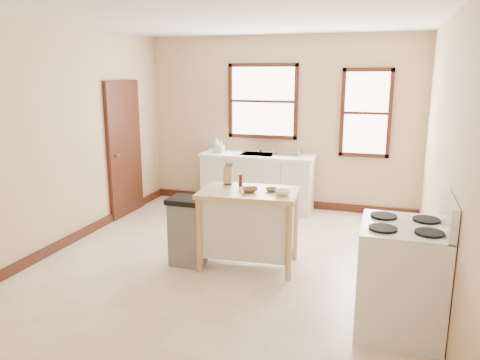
# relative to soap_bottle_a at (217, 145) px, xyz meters

# --- Properties ---
(floor) EXTENTS (5.00, 5.00, 0.00)m
(floor) POSITION_rel_soap_bottle_a_xyz_m (0.99, -2.13, -1.05)
(floor) COLOR beige
(floor) RESTS_ON ground
(ceiling) EXTENTS (5.00, 5.00, 0.00)m
(ceiling) POSITION_rel_soap_bottle_a_xyz_m (0.99, -2.13, 1.75)
(ceiling) COLOR white
(ceiling) RESTS_ON ground
(wall_back) EXTENTS (4.50, 0.04, 2.80)m
(wall_back) POSITION_rel_soap_bottle_a_xyz_m (0.99, 0.37, 0.35)
(wall_back) COLOR #D1B489
(wall_back) RESTS_ON ground
(wall_left) EXTENTS (0.04, 5.00, 2.80)m
(wall_left) POSITION_rel_soap_bottle_a_xyz_m (-1.26, -2.13, 0.35)
(wall_left) COLOR #D1B489
(wall_left) RESTS_ON ground
(wall_right) EXTENTS (0.04, 5.00, 2.80)m
(wall_right) POSITION_rel_soap_bottle_a_xyz_m (3.24, -2.13, 0.35)
(wall_right) COLOR #D1B489
(wall_right) RESTS_ON ground
(window_main) EXTENTS (1.17, 0.06, 1.22)m
(window_main) POSITION_rel_soap_bottle_a_xyz_m (0.69, 0.35, 0.70)
(window_main) COLOR black
(window_main) RESTS_ON wall_back
(window_side) EXTENTS (0.77, 0.06, 1.37)m
(window_side) POSITION_rel_soap_bottle_a_xyz_m (2.34, 0.35, 0.55)
(window_side) COLOR black
(window_side) RESTS_ON wall_back
(door_left) EXTENTS (0.06, 0.90, 2.10)m
(door_left) POSITION_rel_soap_bottle_a_xyz_m (-1.22, -0.83, 0.00)
(door_left) COLOR black
(door_left) RESTS_ON ground
(baseboard_back) EXTENTS (4.50, 0.04, 0.12)m
(baseboard_back) POSITION_rel_soap_bottle_a_xyz_m (0.99, 0.34, -0.99)
(baseboard_back) COLOR black
(baseboard_back) RESTS_ON ground
(baseboard_left) EXTENTS (0.04, 5.00, 0.12)m
(baseboard_left) POSITION_rel_soap_bottle_a_xyz_m (-1.23, -2.13, -0.99)
(baseboard_left) COLOR black
(baseboard_left) RESTS_ON ground
(sink_counter) EXTENTS (1.86, 0.62, 0.92)m
(sink_counter) POSITION_rel_soap_bottle_a_xyz_m (0.69, 0.07, -0.59)
(sink_counter) COLOR silver
(sink_counter) RESTS_ON ground
(faucet) EXTENTS (0.03, 0.03, 0.22)m
(faucet) POSITION_rel_soap_bottle_a_xyz_m (0.69, 0.25, -0.02)
(faucet) COLOR silver
(faucet) RESTS_ON sink_counter
(soap_bottle_a) EXTENTS (0.11, 0.12, 0.25)m
(soap_bottle_a) POSITION_rel_soap_bottle_a_xyz_m (0.00, 0.00, 0.00)
(soap_bottle_a) COLOR #B2B2B2
(soap_bottle_a) RESTS_ON sink_counter
(soap_bottle_b) EXTENTS (0.11, 0.11, 0.19)m
(soap_bottle_b) POSITION_rel_soap_bottle_a_xyz_m (0.08, -0.01, -0.03)
(soap_bottle_b) COLOR #B2B2B2
(soap_bottle_b) RESTS_ON sink_counter
(dish_rack) EXTENTS (0.47, 0.38, 0.11)m
(dish_rack) POSITION_rel_soap_bottle_a_xyz_m (1.17, 0.09, -0.07)
(dish_rack) COLOR silver
(dish_rack) RESTS_ON sink_counter
(kitchen_island) EXTENTS (1.16, 0.80, 0.91)m
(kitchen_island) POSITION_rel_soap_bottle_a_xyz_m (1.22, -2.23, -0.59)
(kitchen_island) COLOR tan
(kitchen_island) RESTS_ON ground
(knife_block) EXTENTS (0.12, 0.12, 0.20)m
(knife_block) POSITION_rel_soap_bottle_a_xyz_m (0.89, -2.01, -0.04)
(knife_block) COLOR tan
(knife_block) RESTS_ON kitchen_island
(pepper_grinder) EXTENTS (0.05, 0.05, 0.15)m
(pepper_grinder) POSITION_rel_soap_bottle_a_xyz_m (1.07, -2.08, -0.06)
(pepper_grinder) COLOR #431E12
(pepper_grinder) RESTS_ON kitchen_island
(bowl_a) EXTENTS (0.26, 0.26, 0.05)m
(bowl_a) POSITION_rel_soap_bottle_a_xyz_m (1.24, -2.28, -0.12)
(bowl_a) COLOR brown
(bowl_a) RESTS_ON kitchen_island
(bowl_b) EXTENTS (0.21, 0.21, 0.04)m
(bowl_b) POSITION_rel_soap_bottle_a_xyz_m (1.47, -2.18, -0.12)
(bowl_b) COLOR brown
(bowl_b) RESTS_ON kitchen_island
(bowl_c) EXTENTS (0.23, 0.23, 0.05)m
(bowl_c) POSITION_rel_soap_bottle_a_xyz_m (1.63, -2.29, -0.11)
(bowl_c) COLOR white
(bowl_c) RESTS_ON kitchen_island
(trash_bin) EXTENTS (0.42, 0.35, 0.81)m
(trash_bin) POSITION_rel_soap_bottle_a_xyz_m (0.52, -2.40, -0.64)
(trash_bin) COLOR #61615F
(trash_bin) RESTS_ON ground
(gas_stove) EXTENTS (0.77, 0.78, 1.23)m
(gas_stove) POSITION_rel_soap_bottle_a_xyz_m (2.87, -3.16, -0.43)
(gas_stove) COLOR white
(gas_stove) RESTS_ON ground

